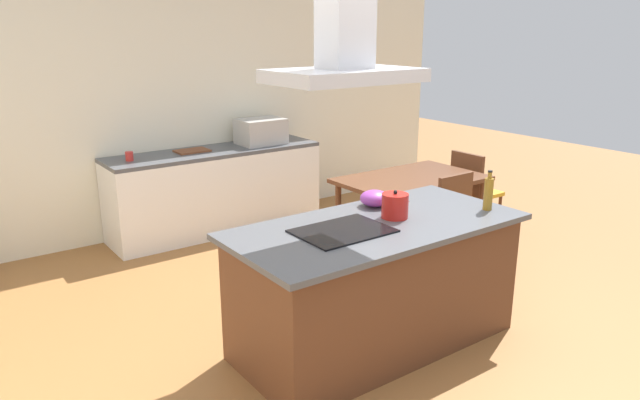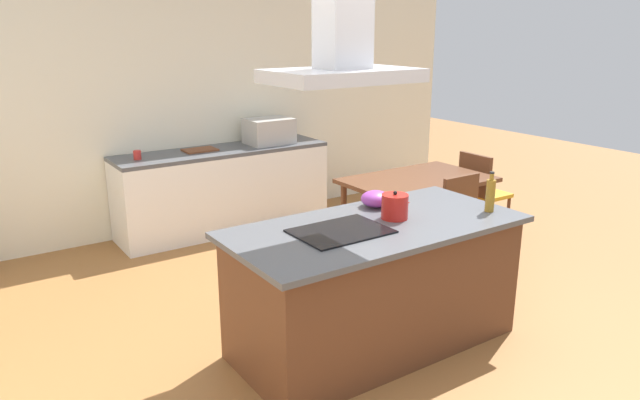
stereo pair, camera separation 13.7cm
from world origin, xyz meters
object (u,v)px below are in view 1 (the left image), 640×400
Objects in this scene: olive_oil_bottle at (488,193)px; chair_at_right_end at (472,187)px; mixing_bowl at (375,198)px; range_hood at (345,39)px; cooktop at (343,231)px; dining_table at (411,186)px; coffee_mug_red at (129,156)px; tea_kettle at (395,206)px; countertop_microwave at (261,131)px; chair_facing_island at (463,218)px; cutting_board at (192,151)px.

chair_at_right_end is (1.57, 1.43, -0.52)m from olive_oil_bottle.
mixing_bowl is 1.30m from range_hood.
dining_table is at bearing 33.61° from cooktop.
olive_oil_bottle is 3.23× the size of coffee_mug_red.
mixing_bowl is (-0.60, 0.54, -0.06)m from olive_oil_bottle.
chair_at_right_end is at bearing -0.00° from dining_table.
tea_kettle is 0.26× the size of range_hood.
countertop_microwave is 2.51m from chair_facing_island.
chair_facing_island is (0.70, -2.35, -0.53)m from countertop_microwave.
dining_table is 0.68m from chair_facing_island.
coffee_mug_red is 3.57m from chair_at_right_end.
countertop_microwave is 1.50m from coffee_mug_red.
cutting_board is (0.28, 2.93, 0.00)m from cooktop.
cooktop is 2.54× the size of tea_kettle.
range_hood reaches higher than cutting_board.
chair_at_right_end is at bearing -35.59° from cutting_board.
countertop_microwave is (-0.05, 3.11, 0.02)m from olive_oil_bottle.
chair_facing_island and chair_at_right_end have the same top height.
mixing_bowl is at bearing 29.81° from range_hood.
tea_kettle is (0.47, 0.02, 0.08)m from cooktop.
olive_oil_bottle is at bearing -137.71° from chair_at_right_end.
olive_oil_bottle is at bearing -74.76° from cutting_board.
olive_oil_bottle is at bearing -114.57° from dining_table.
olive_oil_bottle is 1.33× the size of mixing_bowl.
mixing_bowl reaches higher than cutting_board.
coffee_mug_red is at bearing 97.94° from cooktop.
olive_oil_bottle is 0.33× the size of chair_facing_island.
mixing_bowl reaches higher than chair_at_right_end.
range_hood is (-1.79, -1.19, 1.43)m from dining_table.
range_hood reaches higher than tea_kettle.
chair_facing_island is 1.13m from chair_at_right_end.
coffee_mug_red is 2.78m from dining_table.
mixing_bowl reaches higher than chair_facing_island.
mixing_bowl is 0.24× the size of chair_at_right_end.
cutting_board is 0.38× the size of chair_facing_island.
chair_at_right_end is 0.99× the size of range_hood.
olive_oil_bottle is at bearing -11.56° from range_hood.
cutting_board is at bearing 131.05° from dining_table.
countertop_microwave is 0.56× the size of chair_facing_island.
chair_facing_island is at bearing -73.43° from countertop_microwave.
olive_oil_bottle is 0.81m from mixing_bowl.
cooktop is 2.07× the size of olive_oil_bottle.
chair_at_right_end is at bearing 23.75° from cooktop.
countertop_microwave is 0.56× the size of range_hood.
cooktop is 1.76× the size of cutting_board.
cooktop is at bearing -150.19° from mixing_bowl.
countertop_microwave reaches higher than chair_facing_island.
mixing_bowl is at bearing -157.86° from chair_at_right_end.
olive_oil_bottle is 0.58× the size of countertop_microwave.
countertop_microwave reaches higher than chair_at_right_end.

